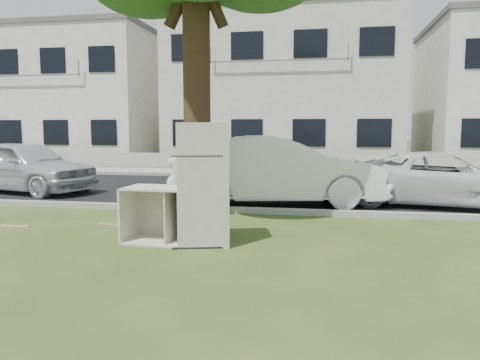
% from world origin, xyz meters
% --- Properties ---
extents(ground, '(120.00, 120.00, 0.00)m').
position_xyz_m(ground, '(0.00, 0.00, 0.00)').
color(ground, '#30481A').
extents(road, '(120.00, 7.00, 0.01)m').
position_xyz_m(road, '(0.00, 6.00, 0.01)').
color(road, black).
rests_on(road, ground).
extents(kerb_near, '(120.00, 0.18, 0.12)m').
position_xyz_m(kerb_near, '(0.00, 2.45, 0.00)').
color(kerb_near, gray).
rests_on(kerb_near, ground).
extents(kerb_far, '(120.00, 0.18, 0.12)m').
position_xyz_m(kerb_far, '(0.00, 9.55, 0.00)').
color(kerb_far, gray).
rests_on(kerb_far, ground).
extents(sidewalk, '(120.00, 2.80, 0.01)m').
position_xyz_m(sidewalk, '(0.00, 11.00, 0.01)').
color(sidewalk, gray).
rests_on(sidewalk, ground).
extents(low_wall, '(120.00, 0.15, 0.70)m').
position_xyz_m(low_wall, '(0.00, 12.60, 0.35)').
color(low_wall, gray).
rests_on(low_wall, ground).
extents(townhouse_left, '(10.20, 8.16, 7.04)m').
position_xyz_m(townhouse_left, '(-12.00, 17.50, 3.52)').
color(townhouse_left, white).
rests_on(townhouse_left, ground).
extents(townhouse_center, '(11.22, 8.16, 7.44)m').
position_xyz_m(townhouse_center, '(0.00, 17.50, 3.72)').
color(townhouse_center, beige).
rests_on(townhouse_center, ground).
extents(fridge, '(0.93, 0.89, 1.88)m').
position_xyz_m(fridge, '(0.27, -0.27, 0.94)').
color(fridge, beige).
rests_on(fridge, ground).
extents(cabinet, '(1.17, 0.76, 0.88)m').
position_xyz_m(cabinet, '(-0.43, -0.28, 0.44)').
color(cabinet, silver).
rests_on(cabinet, ground).
extents(plank_b, '(0.93, 0.30, 0.02)m').
position_xyz_m(plank_b, '(-1.60, 0.70, 0.01)').
color(plank_b, '#97724E').
rests_on(plank_b, ground).
extents(car_center, '(5.16, 2.67, 1.62)m').
position_xyz_m(car_center, '(1.01, 3.62, 0.81)').
color(car_center, white).
rests_on(car_center, ground).
extents(car_right, '(4.81, 2.83, 1.26)m').
position_xyz_m(car_right, '(4.84, 4.20, 0.63)').
color(car_right, silver).
rests_on(car_right, ground).
extents(car_left, '(4.64, 2.78, 1.48)m').
position_xyz_m(car_left, '(-6.22, 4.56, 0.74)').
color(car_left, silver).
rests_on(car_left, ground).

